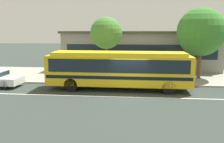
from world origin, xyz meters
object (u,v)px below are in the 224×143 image
pedestrian_walking_along_curb (193,72)px  street_tree_near_stop (106,33)px  street_tree_mid_block (201,32)px  transit_bus (119,68)px  bus_stop_sign (180,64)px  pedestrian_waiting_near_sign (144,71)px

pedestrian_walking_along_curb → street_tree_near_stop: bearing=162.9°
pedestrian_walking_along_curb → street_tree_mid_block: size_ratio=0.27×
transit_bus → street_tree_mid_block: (6.97, 4.57, 2.61)m
bus_stop_sign → transit_bus: bearing=-157.1°
pedestrian_walking_along_curb → bus_stop_sign: (-1.03, 0.17, 0.64)m
pedestrian_walking_along_curb → bus_stop_sign: 1.22m
pedestrian_waiting_near_sign → transit_bus: bearing=-134.4°
transit_bus → pedestrian_waiting_near_sign: size_ratio=6.40×
bus_stop_sign → street_tree_near_stop: size_ratio=0.46×
bus_stop_sign → pedestrian_waiting_near_sign: bearing=-178.3°
street_tree_mid_block → pedestrian_walking_along_curb: bearing=-111.9°
pedestrian_walking_along_curb → street_tree_mid_block: street_tree_mid_block is taller
transit_bus → street_tree_near_stop: bearing=109.3°
bus_stop_sign → street_tree_mid_block: bearing=50.1°
street_tree_near_stop → pedestrian_walking_along_curb: bearing=-17.1°
street_tree_near_stop → transit_bus: bearing=-70.7°
pedestrian_waiting_near_sign → street_tree_near_stop: size_ratio=0.30×
street_tree_mid_block → pedestrian_waiting_near_sign: bearing=-152.7°
pedestrian_walking_along_curb → street_tree_mid_block: (1.07, 2.68, 3.15)m
bus_stop_sign → street_tree_mid_block: size_ratio=0.41×
pedestrian_waiting_near_sign → pedestrian_walking_along_curb: size_ratio=0.99×
pedestrian_walking_along_curb → street_tree_mid_block: bearing=68.1°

